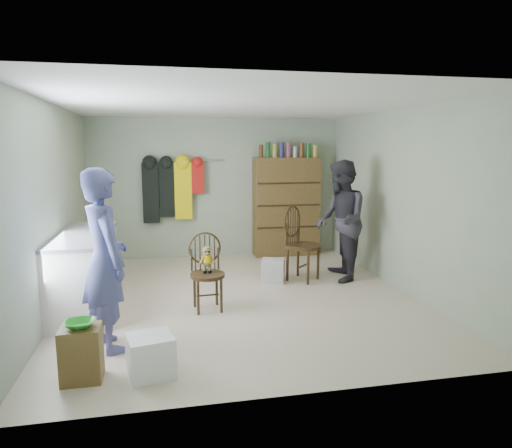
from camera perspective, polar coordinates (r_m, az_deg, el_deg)
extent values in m
plane|color=beige|center=(6.16, -1.93, -9.13)|extent=(5.00, 5.00, 0.00)
plane|color=#A1AE92|center=(8.34, -4.87, 4.50)|extent=(4.50, 0.00, 4.50)
plane|color=#A1AE92|center=(5.94, -23.94, 1.76)|extent=(0.00, 5.00, 5.00)
plane|color=#A1AE92|center=(6.63, 17.56, 2.85)|extent=(0.00, 5.00, 5.00)
plane|color=white|center=(5.86, -2.07, 14.71)|extent=(5.00, 5.00, 0.00)
cube|color=silver|center=(6.03, -20.64, -5.68)|extent=(0.60, 1.80, 0.90)
cube|color=slate|center=(5.93, -20.90, -1.29)|extent=(0.64, 1.86, 0.04)
cylinder|color=#99999E|center=(5.53, -18.22, -5.91)|extent=(0.02, 0.02, 0.14)
cylinder|color=#99999E|center=(6.40, -17.32, -3.82)|extent=(0.02, 0.02, 0.14)
cube|color=brown|center=(4.28, -20.98, -14.91)|extent=(0.33, 0.28, 0.47)
imported|color=green|center=(4.18, -21.20, -11.58)|extent=(0.24, 0.24, 0.06)
cube|color=white|center=(4.22, -13.03, -15.71)|extent=(0.45, 0.43, 0.36)
cylinder|color=#3B2814|center=(5.60, -6.09, -6.37)|extent=(0.45, 0.45, 0.04)
cylinder|color=#3B2814|center=(5.51, -7.24, -9.15)|extent=(0.03, 0.03, 0.42)
cylinder|color=#3B2814|center=(5.56, -4.36, -8.95)|extent=(0.03, 0.03, 0.42)
cylinder|color=#3B2814|center=(5.78, -7.68, -8.27)|extent=(0.03, 0.03, 0.42)
cylinder|color=#3B2814|center=(5.83, -4.94, -8.08)|extent=(0.03, 0.03, 0.42)
torus|color=#3B2814|center=(5.68, -6.43, -3.01)|extent=(0.41, 0.06, 0.41)
cylinder|color=#3B2814|center=(5.68, -8.06, -4.49)|extent=(0.03, 0.03, 0.28)
cylinder|color=#3B2814|center=(5.74, -4.73, -4.30)|extent=(0.03, 0.03, 0.28)
cylinder|color=yellow|center=(5.57, -6.14, -4.41)|extent=(0.10, 0.10, 0.10)
cylinder|color=#475128|center=(5.59, -6.12, -5.38)|extent=(0.06, 0.06, 0.15)
sphere|color=#9E7042|center=(5.54, -6.16, -3.49)|extent=(0.09, 0.09, 0.09)
cylinder|color=#475128|center=(5.54, -6.16, -3.04)|extent=(0.08, 0.08, 0.03)
cube|color=black|center=(5.50, -6.11, -3.51)|extent=(0.07, 0.01, 0.02)
cylinder|color=#3B2814|center=(6.83, 5.96, -2.77)|extent=(0.70, 0.70, 0.05)
cylinder|color=#3B2814|center=(6.68, 6.54, -5.48)|extent=(0.04, 0.04, 0.50)
cylinder|color=#3B2814|center=(6.97, 7.76, -4.88)|extent=(0.04, 0.04, 0.50)
cylinder|color=#3B2814|center=(6.83, 3.96, -5.10)|extent=(0.04, 0.04, 0.50)
cylinder|color=#3B2814|center=(7.12, 5.27, -4.53)|extent=(0.04, 0.04, 0.50)
torus|color=#3B2814|center=(6.86, 4.53, 0.32)|extent=(0.36, 0.37, 0.48)
cylinder|color=#3B2814|center=(6.71, 3.78, -1.30)|extent=(0.03, 0.03, 0.33)
cylinder|color=#3B2814|center=(7.05, 5.37, -0.80)|extent=(0.03, 0.03, 0.33)
cube|color=#E58072|center=(6.78, 2.14, -5.85)|extent=(0.40, 0.35, 0.35)
imported|color=#4A4C87|center=(4.65, -18.37, -4.30)|extent=(0.66, 0.77, 1.78)
imported|color=#2D2B33|center=(6.88, 10.53, 0.41)|extent=(0.82, 0.98, 1.80)
cube|color=brown|center=(8.42, 3.80, 2.16)|extent=(1.20, 0.38, 1.80)
cube|color=#3B2814|center=(8.29, 4.12, -0.40)|extent=(1.16, 0.02, 0.03)
cube|color=#3B2814|center=(8.24, 4.15, 2.35)|extent=(1.16, 0.02, 0.03)
cube|color=#3B2814|center=(8.20, 4.19, 5.12)|extent=(1.16, 0.02, 0.03)
cylinder|color=#592D14|center=(8.14, 0.63, 9.09)|extent=(0.08, 0.08, 0.23)
cylinder|color=#19591E|center=(8.17, 1.50, 9.25)|extent=(0.09, 0.09, 0.27)
cylinder|color=#A59933|center=(8.20, 2.36, 9.13)|extent=(0.08, 0.08, 0.24)
cylinder|color=navy|center=(8.23, 3.21, 9.24)|extent=(0.09, 0.09, 0.27)
cylinder|color=#8C3F59|center=(8.26, 4.06, 9.20)|extent=(0.08, 0.08, 0.27)
cylinder|color=#B2B2B7|center=(8.30, 4.90, 8.95)|extent=(0.07, 0.07, 0.20)
cylinder|color=#592D14|center=(8.33, 5.74, 9.17)|extent=(0.08, 0.08, 0.26)
cylinder|color=#19591E|center=(8.37, 6.57, 9.13)|extent=(0.08, 0.08, 0.25)
cylinder|color=#A59933|center=(8.41, 7.39, 9.02)|extent=(0.09, 0.09, 0.23)
cylinder|color=#99999E|center=(8.22, -7.67, 7.87)|extent=(1.00, 0.02, 0.02)
cube|color=black|center=(8.18, -13.03, 3.80)|extent=(0.28, 0.10, 1.05)
cube|color=black|center=(8.17, -11.07, 4.22)|extent=(0.26, 0.10, 0.95)
cube|color=yellow|center=(8.18, -9.10, 4.11)|extent=(0.30, 0.10, 1.00)
cube|color=red|center=(8.18, -7.31, 5.73)|extent=(0.22, 0.10, 0.55)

